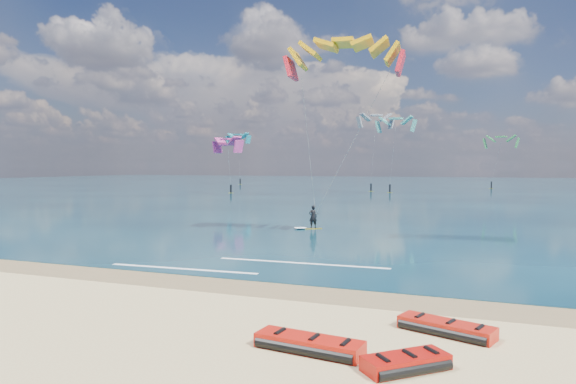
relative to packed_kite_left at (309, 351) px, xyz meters
The scene contains 9 objects.
ground 42.74m from the packed_kite_left, 96.06° to the left, with size 320.00×320.00×0.00m, color tan.
wet_sand_strip 7.12m from the packed_kite_left, 129.37° to the left, with size 320.00×2.40×0.01m, color brown.
sea 106.60m from the packed_kite_left, 92.43° to the left, with size 320.00×200.00×0.04m, color #082230.
packed_kite_left is the anchor object (origin of this frame).
packed_kite_mid 4.02m from the packed_kite_left, 39.67° to the left, with size 2.78×1.12×0.41m, color red, non-canonical shape.
packed_kite_right 2.44m from the packed_kite_left, ahead, with size 2.18×1.12×0.41m, color #B50E07, non-canonical shape.
kitesurfer_main 22.77m from the packed_kite_left, 104.88° to the left, with size 9.72×6.24×13.56m.
shoreline_foam 10.93m from the packed_kite_left, 123.02° to the left, with size 12.22×3.68×0.01m.
distant_kites 79.62m from the packed_kite_left, 97.29° to the left, with size 89.91×40.71×13.19m.
Camera 1 is at (8.43, -14.36, 4.58)m, focal length 32.00 mm.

